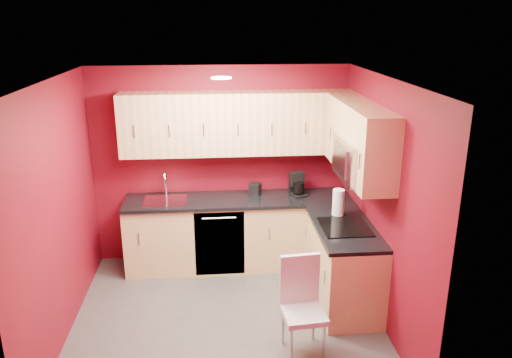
{
  "coord_description": "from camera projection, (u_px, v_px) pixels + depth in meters",
  "views": [
    {
      "loc": [
        -0.09,
        -4.59,
        3.05
      ],
      "look_at": [
        0.36,
        0.55,
        1.36
      ],
      "focal_mm": 35.0,
      "sensor_mm": 36.0,
      "label": 1
    }
  ],
  "objects": [
    {
      "name": "downlight",
      "position": [
        221.0,
        78.0,
        4.81
      ],
      "size": [
        0.2,
        0.2,
        0.01
      ],
      "primitive_type": "cylinder",
      "color": "white",
      "rests_on": "ceiling"
    },
    {
      "name": "microwave",
      "position": [
        360.0,
        159.0,
        5.09
      ],
      "size": [
        0.42,
        0.76,
        0.42
      ],
      "color": "silver",
      "rests_on": "upper_cabinets_right"
    },
    {
      "name": "paper_towel",
      "position": [
        338.0,
        203.0,
        5.58
      ],
      "size": [
        0.2,
        0.2,
        0.31
      ],
      "primitive_type": null,
      "rotation": [
        0.0,
        0.0,
        -0.16
      ],
      "color": "silver",
      "rests_on": "countertop_right"
    },
    {
      "name": "cooktop",
      "position": [
        345.0,
        227.0,
        5.31
      ],
      "size": [
        0.5,
        0.55,
        0.01
      ],
      "primitive_type": "cube",
      "color": "black",
      "rests_on": "countertop_right"
    },
    {
      "name": "dishwasher_front",
      "position": [
        220.0,
        244.0,
        6.02
      ],
      "size": [
        0.6,
        0.02,
        0.82
      ],
      "primitive_type": "cube",
      "color": "black",
      "rests_on": "base_cabinets_back"
    },
    {
      "name": "ceiling",
      "position": [
        222.0,
        80.0,
        4.52
      ],
      "size": [
        3.2,
        3.2,
        0.0
      ],
      "primitive_type": "plane",
      "rotation": [
        3.14,
        0.0,
        0.0
      ],
      "color": "white",
      "rests_on": "wall_back"
    },
    {
      "name": "wall_left",
      "position": [
        58.0,
        214.0,
        4.78
      ],
      "size": [
        0.0,
        3.0,
        3.0
      ],
      "primitive_type": "plane",
      "rotation": [
        1.57,
        0.0,
        1.57
      ],
      "color": "maroon",
      "rests_on": "floor"
    },
    {
      "name": "upper_cabinets_back",
      "position": [
        237.0,
        123.0,
        6.01
      ],
      "size": [
        2.8,
        0.35,
        0.75
      ],
      "primitive_type": "cube",
      "color": "#E5B381",
      "rests_on": "wall_back"
    },
    {
      "name": "sink",
      "position": [
        165.0,
        197.0,
        6.09
      ],
      "size": [
        0.52,
        0.42,
        0.35
      ],
      "color": "silver",
      "rests_on": "countertop_back"
    },
    {
      "name": "base_cabinets_right",
      "position": [
        343.0,
        265.0,
        5.51
      ],
      "size": [
        0.6,
        1.3,
        0.87
      ],
      "primitive_type": "cube",
      "color": "#E3C782",
      "rests_on": "floor"
    },
    {
      "name": "wall_front",
      "position": [
        231.0,
        286.0,
        3.49
      ],
      "size": [
        3.2,
        0.0,
        3.2
      ],
      "primitive_type": "plane",
      "rotation": [
        -1.57,
        0.0,
        0.0
      ],
      "color": "maroon",
      "rests_on": "floor"
    },
    {
      "name": "base_cabinets_back",
      "position": [
        239.0,
        233.0,
        6.32
      ],
      "size": [
        2.8,
        0.6,
        0.87
      ],
      "primitive_type": "cube",
      "color": "#E3C782",
      "rests_on": "floor"
    },
    {
      "name": "wall_right",
      "position": [
        383.0,
        203.0,
        5.05
      ],
      "size": [
        0.0,
        3.0,
        3.0
      ],
      "primitive_type": "plane",
      "rotation": [
        1.57,
        0.0,
        -1.57
      ],
      "color": "maroon",
      "rests_on": "floor"
    },
    {
      "name": "wall_back",
      "position": [
        221.0,
        165.0,
        6.33
      ],
      "size": [
        3.2,
        0.0,
        3.2
      ],
      "primitive_type": "plane",
      "rotation": [
        1.57,
        0.0,
        0.0
      ],
      "color": "maroon",
      "rests_on": "floor"
    },
    {
      "name": "floor",
      "position": [
        227.0,
        318.0,
        5.3
      ],
      "size": [
        3.2,
        3.2,
        0.0
      ],
      "primitive_type": "plane",
      "color": "#4B4846",
      "rests_on": "ground"
    },
    {
      "name": "countertop_back",
      "position": [
        239.0,
        200.0,
        6.16
      ],
      "size": [
        2.8,
        0.63,
        0.04
      ],
      "primitive_type": "cube",
      "color": "black",
      "rests_on": "base_cabinets_back"
    },
    {
      "name": "dining_chair",
      "position": [
        304.0,
        309.0,
        4.62
      ],
      "size": [
        0.42,
        0.43,
        0.94
      ],
      "primitive_type": null,
      "rotation": [
        0.0,
        0.0,
        0.09
      ],
      "color": "silver",
      "rests_on": "floor"
    },
    {
      "name": "countertop_right",
      "position": [
        344.0,
        228.0,
        5.35
      ],
      "size": [
        0.63,
        1.27,
        0.04
      ],
      "primitive_type": "cube",
      "color": "black",
      "rests_on": "base_cabinets_right"
    },
    {
      "name": "napkin_holder",
      "position": [
        255.0,
        189.0,
        6.28
      ],
      "size": [
        0.17,
        0.17,
        0.14
      ],
      "primitive_type": null,
      "rotation": [
        0.0,
        0.0,
        -0.42
      ],
      "color": "black",
      "rests_on": "countertop_back"
    },
    {
      "name": "coffee_maker",
      "position": [
        299.0,
        185.0,
        6.21
      ],
      "size": [
        0.24,
        0.28,
        0.29
      ],
      "primitive_type": null,
      "rotation": [
        0.0,
        0.0,
        0.33
      ],
      "color": "black",
      "rests_on": "countertop_back"
    },
    {
      "name": "upper_cabinets_right",
      "position": [
        358.0,
        132.0,
        5.25
      ],
      "size": [
        0.35,
        1.55,
        0.75
      ],
      "color": "#E5B381",
      "rests_on": "wall_right"
    }
  ]
}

